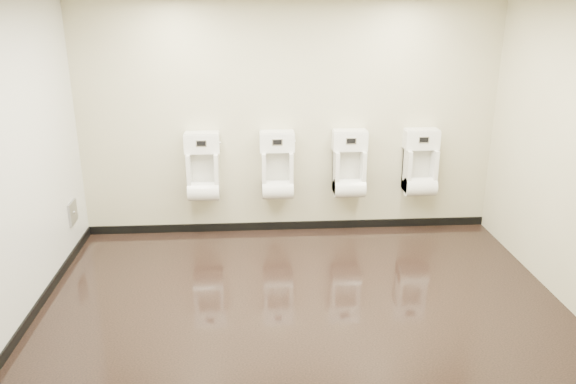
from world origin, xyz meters
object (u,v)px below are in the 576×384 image
urinal_2 (349,169)px  urinal_3 (420,167)px  urinal_1 (277,170)px  access_panel (73,212)px  urinal_0 (203,172)px

urinal_2 → urinal_3: 0.87m
urinal_1 → urinal_2: same height
access_panel → urinal_3: bearing=5.7°
urinal_3 → urinal_0: bearing=180.0°
urinal_0 → urinal_3: size_ratio=1.00×
urinal_2 → urinal_1: bearing=180.0°
urinal_1 → access_panel: bearing=-170.0°
access_panel → urinal_2: urinal_2 is taller
urinal_2 → urinal_3: (0.87, 0.00, 0.00)m
access_panel → urinal_2: (3.20, 0.41, 0.33)m
access_panel → urinal_3: size_ratio=0.32×
urinal_0 → urinal_1: size_ratio=1.00×
urinal_2 → urinal_3: size_ratio=1.00×
access_panel → urinal_0: size_ratio=0.32×
urinal_2 → urinal_0: bearing=180.0°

